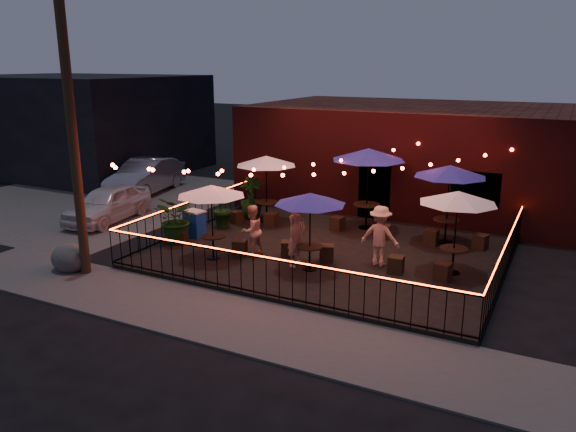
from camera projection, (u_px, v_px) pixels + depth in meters
name	position (u px, v px, depth m)	size (l,w,h in m)	color
ground	(302.00, 276.00, 15.45)	(110.00, 110.00, 0.00)	black
patio	(330.00, 252.00, 17.15)	(10.00, 8.00, 0.15)	black
sidewalk	(239.00, 322.00, 12.66)	(18.00, 2.50, 0.05)	#494744
parking_lot	(92.00, 199.00, 24.16)	(11.00, 12.00, 0.02)	#494744
brick_building	(430.00, 155.00, 23.06)	(14.00, 8.00, 4.00)	#3E1210
background_building	(76.00, 123.00, 30.43)	(12.00, 9.00, 5.00)	black
utility_pole	(72.00, 130.00, 14.54)	(0.26, 0.26, 8.00)	#3C2F18
fence_front	(266.00, 277.00, 13.56)	(10.00, 0.04, 1.04)	black
fence_left	(196.00, 214.00, 19.19)	(0.04, 8.00, 1.04)	black
fence_right	(505.00, 259.00, 14.79)	(0.04, 8.00, 1.04)	black
festoon_lights	(297.00, 172.00, 16.69)	(10.02, 8.72, 1.32)	red
cafe_table_0	(211.00, 192.00, 15.89)	(2.37, 2.37, 2.19)	black
cafe_table_1	(266.00, 162.00, 19.61)	(2.42, 2.42, 2.38)	black
cafe_table_2	(310.00, 200.00, 15.00)	(2.21, 2.21, 2.17)	black
cafe_table_3	(369.00, 155.00, 18.71)	(2.58, 2.58, 2.77)	black
cafe_table_4	(458.00, 198.00, 14.71)	(2.34, 2.34, 2.28)	black
cafe_table_5	(450.00, 172.00, 17.25)	(2.73, 2.73, 2.49)	black
bistro_chair_0	(181.00, 237.00, 17.68)	(0.34, 0.34, 0.41)	black
bistro_chair_1	(240.00, 248.00, 16.59)	(0.40, 0.40, 0.47)	black
bistro_chair_2	(237.00, 217.00, 19.92)	(0.37, 0.37, 0.44)	black
bistro_chair_3	(271.00, 220.00, 19.48)	(0.41, 0.41, 0.49)	black
bistro_chair_4	(288.00, 249.00, 16.51)	(0.39, 0.39, 0.46)	black
bistro_chair_5	(327.00, 253.00, 16.14)	(0.40, 0.40, 0.47)	black
bistro_chair_6	(337.00, 223.00, 19.08)	(0.40, 0.40, 0.47)	black
bistro_chair_7	(384.00, 232.00, 18.18)	(0.39, 0.39, 0.46)	black
bistro_chair_8	(396.00, 265.00, 15.21)	(0.40, 0.40, 0.47)	black
bistro_chair_9	(443.00, 271.00, 14.71)	(0.40, 0.40, 0.47)	black
bistro_chair_10	(431.00, 237.00, 17.60)	(0.40, 0.40, 0.48)	black
bistro_chair_11	(480.00, 242.00, 17.14)	(0.39, 0.39, 0.46)	black
patron_a	(296.00, 234.00, 15.60)	(0.67, 0.44, 1.83)	#D8A98D
patron_b	(252.00, 231.00, 16.43)	(0.75, 0.58, 1.54)	#D4A688
patron_c	(380.00, 236.00, 15.63)	(1.11, 0.64, 1.72)	beige
potted_shrub_a	(177.00, 220.00, 17.64)	(1.36, 1.18, 1.51)	#193E10
potted_shrub_b	(224.00, 208.00, 19.21)	(0.77, 0.62, 1.39)	#113911
potted_shrub_c	(251.00, 198.00, 20.49)	(0.84, 0.84, 1.50)	#153411
cooler	(195.00, 223.00, 18.35)	(0.74, 0.59, 0.88)	blue
boulder	(70.00, 258.00, 15.70)	(0.99, 0.84, 0.77)	#3F403B
car_white	(108.00, 204.00, 20.64)	(1.56, 3.88, 1.32)	silver
car_silver	(146.00, 176.00, 25.00)	(1.62, 4.66, 1.53)	#97969E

